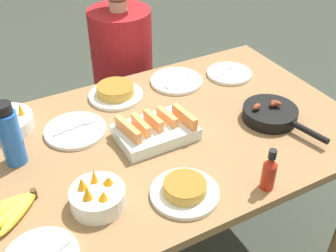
{
  "coord_description": "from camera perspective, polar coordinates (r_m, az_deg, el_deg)",
  "views": [
    {
      "loc": [
        -0.62,
        -1.14,
        1.75
      ],
      "look_at": [
        0.0,
        0.0,
        0.79
      ],
      "focal_mm": 45.0,
      "sensor_mm": 36.0,
      "label": 1
    }
  ],
  "objects": [
    {
      "name": "frittata_plate_center",
      "position": [
        1.85,
        -7.12,
        4.55
      ],
      "size": [
        0.24,
        0.24,
        0.06
      ],
      "color": "silver",
      "rests_on": "dining_table"
    },
    {
      "name": "person_figure",
      "position": [
        2.36,
        -5.92,
        4.67
      ],
      "size": [
        0.35,
        0.35,
        1.23
      ],
      "color": "black",
      "rests_on": "ground_plane"
    },
    {
      "name": "empty_plate_mid_edge",
      "position": [
        2.03,
        8.3,
        7.05
      ],
      "size": [
        0.21,
        0.21,
        0.02
      ],
      "color": "silver",
      "rests_on": "dining_table"
    },
    {
      "name": "banana_bunch",
      "position": [
        1.4,
        -20.33,
        -10.47
      ],
      "size": [
        0.2,
        0.15,
        0.04
      ],
      "color": "yellow",
      "rests_on": "dining_table"
    },
    {
      "name": "fruit_bowl_citrus",
      "position": [
        1.75,
        -21.08,
        0.46
      ],
      "size": [
        0.21,
        0.21,
        0.11
      ],
      "color": "silver",
      "rests_on": "dining_table"
    },
    {
      "name": "dining_table",
      "position": [
        1.7,
        0.0,
        -3.57
      ],
      "size": [
        1.49,
        0.96,
        0.76
      ],
      "color": "olive",
      "rests_on": "ground_plane"
    },
    {
      "name": "fruit_bowl_mango",
      "position": [
        1.34,
        -9.53,
        -9.39
      ],
      "size": [
        0.17,
        0.17,
        0.12
      ],
      "color": "silver",
      "rests_on": "dining_table"
    },
    {
      "name": "hot_sauce_bottle",
      "position": [
        1.4,
        13.55,
        -6.02
      ],
      "size": [
        0.05,
        0.05,
        0.16
      ],
      "color": "#B72814",
      "rests_on": "dining_table"
    },
    {
      "name": "melon_tray",
      "position": [
        1.59,
        -1.71,
        -0.58
      ],
      "size": [
        0.29,
        0.2,
        0.1
      ],
      "color": "silver",
      "rests_on": "dining_table"
    },
    {
      "name": "skillet",
      "position": [
        1.74,
        13.78,
        1.6
      ],
      "size": [
        0.22,
        0.37,
        0.08
      ],
      "rotation": [
        0.0,
        0.0,
        4.93
      ],
      "color": "black",
      "rests_on": "dining_table"
    },
    {
      "name": "empty_plate_far_left",
      "position": [
        1.95,
        1.16,
        6.12
      ],
      "size": [
        0.24,
        0.24,
        0.02
      ],
      "color": "silver",
      "rests_on": "dining_table"
    },
    {
      "name": "water_bottle",
      "position": [
        1.53,
        -20.58,
        -1.21
      ],
      "size": [
        0.08,
        0.08,
        0.24
      ],
      "color": "blue",
      "rests_on": "dining_table"
    },
    {
      "name": "frittata_plate_side",
      "position": [
        1.37,
        2.28,
        -8.68
      ],
      "size": [
        0.23,
        0.23,
        0.05
      ],
      "color": "silver",
      "rests_on": "dining_table"
    },
    {
      "name": "empty_plate_near_front",
      "position": [
        1.67,
        -12.42,
        -0.58
      ],
      "size": [
        0.24,
        0.24,
        0.02
      ],
      "color": "silver",
      "rests_on": "dining_table"
    }
  ]
}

